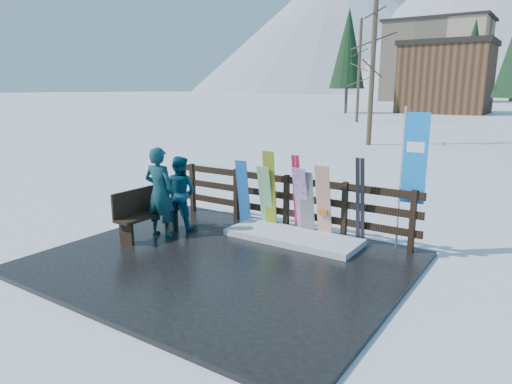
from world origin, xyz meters
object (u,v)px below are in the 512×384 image
Objects in this scene: bench at (147,210)px; snowboard_1 at (266,197)px; rental_flag at (412,164)px; person_front at (160,192)px; snowboard_3 at (302,201)px; snowboard_4 at (307,204)px; snowboard_2 at (270,190)px; snowboard_5 at (323,203)px; person_back at (180,193)px; snowboard_0 at (243,192)px.

bench is 2.44m from snowboard_1.
person_front is (-4.32, -1.88, -0.71)m from rental_flag.
person_front reaches higher than snowboard_3.
bench is 1.12× the size of snowboard_4.
snowboard_3 is 2.23m from rental_flag.
person_front is at bearing -133.89° from snowboard_2.
snowboard_3 is 0.55× the size of rental_flag.
person_front reaches higher than bench.
snowboard_5 is 0.84× the size of person_front.
person_front is at bearing -156.44° from rental_flag.
bench is at bearing 60.13° from person_back.
bench is 0.80m from person_back.
rental_flag reaches higher than snowboard_0.
snowboard_5 reaches higher than bench.
person_back is (-0.91, -1.01, 0.07)m from snowboard_0.
snowboard_0 is 0.69m from snowboard_2.
snowboard_2 is 2.24m from person_front.
snowboard_1 is 0.52× the size of rental_flag.
snowboard_0 is 1.36m from person_back.
snowboard_0 is 0.79× the size of person_front.
bench is 3.20m from snowboard_4.
bench is 0.97× the size of person_back.
snowboard_1 is 1.80m from person_back.
snowboard_1 is at bearing -174.63° from rental_flag.
snowboard_5 is at bearing -159.37° from person_front.
snowboard_3 reaches higher than snowboard_4.
snowboard_2 is 0.89m from snowboard_4.
snowboard_2 is (0.68, 0.00, 0.12)m from snowboard_0.
snowboard_0 is 3.57m from rental_flag.
snowboard_4 is 0.89× the size of snowboard_5.
person_back is at bearing -163.59° from rental_flag.
person_back is (-2.46, -1.01, 0.11)m from snowboard_4.
snowboard_2 reaches higher than person_back.
snowboard_5 reaches higher than snowboard_4.
snowboard_1 is 2.18m from person_front.
rental_flag reaches higher than snowboard_2.
snowboard_3 is (0.75, -0.00, -0.13)m from snowboard_2.
person_front is 0.61m from person_back.
bench is at bearing -156.41° from rental_flag.
person_front reaches higher than person_back.
snowboard_5 is at bearing -172.39° from person_back.
rental_flag is (1.90, 0.27, 0.94)m from snowboard_4.
snowboard_5 is (1.90, 0.00, 0.04)m from snowboard_0.
snowboard_0 is at bearing 180.00° from snowboard_4.
bench is at bearing -146.00° from snowboard_3.
person_front is at bearing -131.94° from snowboard_1.
snowboard_0 is at bearing 56.63° from bench.
snowboard_1 is at bearing 180.00° from snowboard_3.
snowboard_0 is 1.85m from person_front.
snowboard_1 is at bearing -180.00° from snowboard_2.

